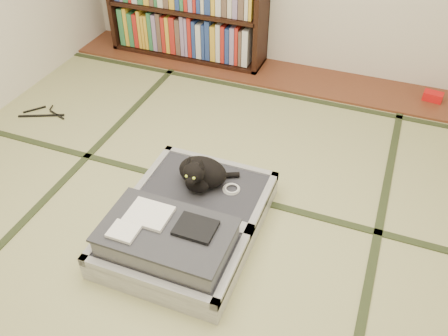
% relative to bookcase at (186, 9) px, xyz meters
% --- Properties ---
extents(floor, '(4.50, 4.50, 0.00)m').
position_rel_bookcase_xyz_m(floor, '(0.98, -2.07, -0.45)').
color(floor, tan).
rests_on(floor, ground).
extents(wood_strip, '(4.00, 0.50, 0.02)m').
position_rel_bookcase_xyz_m(wood_strip, '(0.98, -0.07, -0.44)').
color(wood_strip, brown).
rests_on(wood_strip, ground).
extents(red_item, '(0.16, 0.11, 0.07)m').
position_rel_bookcase_xyz_m(red_item, '(2.20, -0.04, -0.40)').
color(red_item, red).
rests_on(red_item, wood_strip).
extents(tatami_borders, '(4.00, 4.50, 0.01)m').
position_rel_bookcase_xyz_m(tatami_borders, '(0.98, -1.57, -0.45)').
color(tatami_borders, '#2D381E').
rests_on(tatami_borders, ground).
extents(bookcase, '(1.45, 0.33, 0.93)m').
position_rel_bookcase_xyz_m(bookcase, '(0.00, 0.00, 0.00)').
color(bookcase, black).
rests_on(bookcase, wood_strip).
extents(suitcase, '(0.77, 1.03, 0.30)m').
position_rel_bookcase_xyz_m(suitcase, '(0.94, -2.11, -0.34)').
color(suitcase, silver).
rests_on(suitcase, floor).
extents(cat, '(0.34, 0.35, 0.28)m').
position_rel_bookcase_xyz_m(cat, '(0.92, -1.82, -0.20)').
color(cat, black).
rests_on(cat, suitcase).
extents(cable_coil, '(0.11, 0.11, 0.03)m').
position_rel_bookcase_xyz_m(cable_coil, '(1.10, -1.78, -0.29)').
color(cable_coil, white).
rests_on(cable_coil, suitcase).
extents(hanger, '(0.36, 0.24, 0.01)m').
position_rel_bookcase_xyz_m(hanger, '(-0.65, -1.34, -0.44)').
color(hanger, black).
rests_on(hanger, floor).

